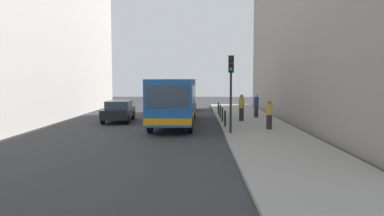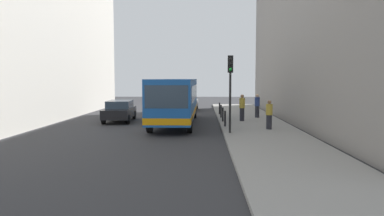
% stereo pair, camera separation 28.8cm
% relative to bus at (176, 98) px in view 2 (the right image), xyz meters
% --- Properties ---
extents(ground_plane, '(80.00, 80.00, 0.00)m').
position_rel_bus_xyz_m(ground_plane, '(-0.28, -2.79, -1.73)').
color(ground_plane, '#2D2D30').
extents(sidewalk, '(4.40, 40.00, 0.15)m').
position_rel_bus_xyz_m(sidewalk, '(5.12, -2.79, -1.65)').
color(sidewalk, gray).
rests_on(sidewalk, ground).
extents(building_right, '(7.00, 32.00, 13.91)m').
position_rel_bus_xyz_m(building_right, '(11.22, 1.21, 5.23)').
color(building_right, gray).
rests_on(building_right, ground).
extents(bus, '(2.64, 11.05, 3.00)m').
position_rel_bus_xyz_m(bus, '(0.00, 0.00, 0.00)').
color(bus, '#19519E').
rests_on(bus, ground).
extents(car_beside_bus, '(2.05, 4.49, 1.48)m').
position_rel_bus_xyz_m(car_beside_bus, '(-4.10, 1.36, -0.94)').
color(car_beside_bus, black).
rests_on(car_beside_bus, ground).
extents(car_behind_bus, '(1.97, 4.45, 1.48)m').
position_rel_bus_xyz_m(car_behind_bus, '(0.34, 11.02, -0.94)').
color(car_behind_bus, silver).
rests_on(car_behind_bus, ground).
extents(traffic_light, '(0.28, 0.33, 4.10)m').
position_rel_bus_xyz_m(traffic_light, '(3.27, -4.94, 1.28)').
color(traffic_light, black).
rests_on(traffic_light, sidewalk).
extents(bollard_near, '(0.11, 0.11, 0.95)m').
position_rel_bus_xyz_m(bollard_near, '(3.17, -2.27, -1.10)').
color(bollard_near, black).
rests_on(bollard_near, sidewalk).
extents(bollard_mid, '(0.11, 0.11, 0.95)m').
position_rel_bus_xyz_m(bollard_mid, '(3.17, 0.25, -1.10)').
color(bollard_mid, black).
rests_on(bollard_mid, sidewalk).
extents(bollard_far, '(0.11, 0.11, 0.95)m').
position_rel_bus_xyz_m(bollard_far, '(3.17, 2.78, -1.10)').
color(bollard_far, black).
rests_on(bollard_far, sidewalk).
extents(bollard_farthest, '(0.11, 0.11, 0.95)m').
position_rel_bus_xyz_m(bollard_farthest, '(3.17, 5.31, -1.10)').
color(bollard_farthest, black).
rests_on(bollard_farthest, sidewalk).
extents(pedestrian_near_signal, '(0.38, 0.38, 1.66)m').
position_rel_bus_xyz_m(pedestrian_near_signal, '(5.62, -3.43, -0.75)').
color(pedestrian_near_signal, '#26262D').
rests_on(pedestrian_near_signal, sidewalk).
extents(pedestrian_mid_sidewalk, '(0.38, 0.38, 1.81)m').
position_rel_bus_xyz_m(pedestrian_mid_sidewalk, '(4.50, 0.64, -0.66)').
color(pedestrian_mid_sidewalk, '#26262D').
rests_on(pedestrian_mid_sidewalk, sidewalk).
extents(pedestrian_far_sidewalk, '(0.38, 0.38, 1.74)m').
position_rel_bus_xyz_m(pedestrian_far_sidewalk, '(5.87, 2.95, -0.70)').
color(pedestrian_far_sidewalk, '#26262D').
rests_on(pedestrian_far_sidewalk, sidewalk).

